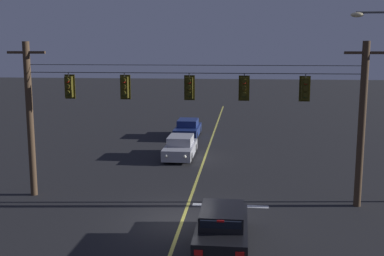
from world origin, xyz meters
The scene contains 12 objects.
ground_plane centered at (0.00, 0.00, 0.00)m, with size 180.00×180.00×0.00m, color black.
lane_centre_stripe centered at (0.00, 8.69, 0.00)m, with size 0.14×60.00×0.01m, color #D1C64C.
stop_bar_paint centered at (1.90, 2.09, 0.00)m, with size 3.40×0.36×0.01m, color silver.
signal_span_assembly centered at (0.00, 2.69, 3.78)m, with size 16.86×0.32×7.27m.
traffic_light_leftmost centered at (-5.57, 2.67, 5.21)m, with size 0.48×0.41×1.22m.
traffic_light_left_inner centered at (-2.96, 2.67, 5.21)m, with size 0.48×0.41×1.22m.
traffic_light_centre centered at (-0.02, 2.67, 5.21)m, with size 0.48×0.41×1.22m.
traffic_light_right_inner centered at (2.42, 2.67, 5.21)m, with size 0.48×0.41×1.22m.
traffic_light_rightmost centered at (5.05, 2.67, 5.21)m, with size 0.48×0.41×1.22m.
car_waiting_near_lane centered at (1.72, -2.17, 0.65)m, with size 1.80×4.33×1.39m.
car_oncoming_lead centered at (-1.58, 11.31, 0.65)m, with size 1.80×4.42×1.39m.
car_oncoming_trailing centered at (-1.94, 18.44, 0.65)m, with size 1.80×4.42×1.39m.
Camera 1 is at (2.39, -18.29, 6.97)m, focal length 44.35 mm.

